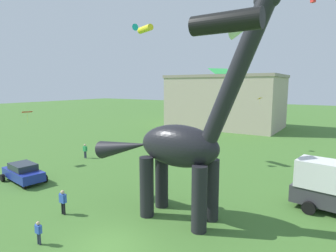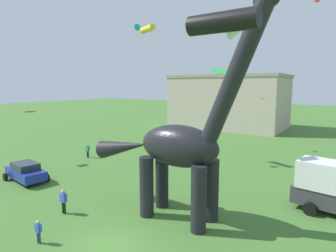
{
  "view_description": "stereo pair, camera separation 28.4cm",
  "coord_description": "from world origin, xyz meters",
  "views": [
    {
      "loc": [
        9.27,
        -9.34,
        7.82
      ],
      "look_at": [
        0.29,
        4.77,
        5.44
      ],
      "focal_mm": 30.36,
      "sensor_mm": 36.0,
      "label": 1
    },
    {
      "loc": [
        9.51,
        -9.18,
        7.82
      ],
      "look_at": [
        0.29,
        4.77,
        5.44
      ],
      "focal_mm": 30.36,
      "sensor_mm": 36.0,
      "label": 2
    }
  ],
  "objects": [
    {
      "name": "kite_trailing",
      "position": [
        5.38,
        0.87,
        10.04
      ],
      "size": [
        2.62,
        2.22,
        0.77
      ],
      "color": "black"
    },
    {
      "name": "person_vendor_side",
      "position": [
        -4.98,
        1.11,
        0.93
      ],
      "size": [
        0.57,
        0.25,
        1.53
      ],
      "rotation": [
        0.0,
        0.0,
        3.95
      ],
      "color": "black",
      "rests_on": "ground_plane"
    },
    {
      "name": "kite_apex",
      "position": [
        2.18,
        8.17,
        8.74
      ],
      "size": [
        1.67,
        1.74,
        0.4
      ],
      "color": "green"
    },
    {
      "name": "kite_near_high",
      "position": [
        0.19,
        25.51,
        6.3
      ],
      "size": [
        0.58,
        0.71,
        0.8
      ],
      "color": "orange"
    },
    {
      "name": "dinosaur_sculpture",
      "position": [
        1.12,
        4.54,
        4.38
      ],
      "size": [
        11.59,
        2.45,
        12.11
      ],
      "rotation": [
        0.0,
        0.0,
        0.32
      ],
      "color": "black",
      "rests_on": "ground_plane"
    },
    {
      "name": "person_photographer",
      "position": [
        -3.18,
        -1.7,
        0.73
      ],
      "size": [
        0.45,
        0.2,
        1.21
      ],
      "rotation": [
        0.0,
        0.0,
        5.49
      ],
      "color": "#2D3347",
      "rests_on": "ground_plane"
    },
    {
      "name": "background_building_block",
      "position": [
        -10.42,
        41.85,
        4.88
      ],
      "size": [
        20.16,
        12.68,
        9.74
      ],
      "color": "#B7A893",
      "rests_on": "ground_plane"
    },
    {
      "name": "kite_near_low",
      "position": [
        -17.31,
        6.64,
        5.25
      ],
      "size": [
        0.99,
        1.13,
        1.17
      ],
      "color": "red"
    },
    {
      "name": "ground_plane",
      "position": [
        0.0,
        0.0,
        0.0
      ],
      "size": [
        240.0,
        240.0,
        0.0
      ],
      "primitive_type": "plane",
      "color": "#42702D"
    },
    {
      "name": "kite_high_left",
      "position": [
        -8.69,
        14.16,
        13.47
      ],
      "size": [
        2.32,
        2.31,
        0.66
      ],
      "color": "yellow"
    },
    {
      "name": "parked_sedan_left",
      "position": [
        -12.75,
        3.21,
        0.81
      ],
      "size": [
        4.42,
        2.39,
        1.55
      ],
      "rotation": [
        0.0,
        0.0,
        -0.15
      ],
      "color": "navy",
      "rests_on": "ground_plane"
    },
    {
      "name": "person_strolling_adult",
      "position": [
        -14.51,
        11.23,
        0.94
      ],
      "size": [
        0.58,
        0.26,
        1.55
      ],
      "rotation": [
        0.0,
        0.0,
        2.42
      ],
      "color": "#2D3347",
      "rests_on": "ground_plane"
    }
  ]
}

